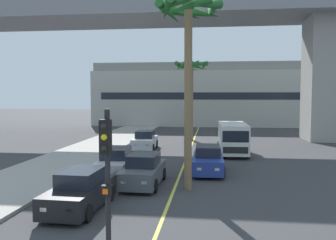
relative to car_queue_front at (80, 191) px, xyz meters
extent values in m
cube|color=#9E9991|center=(-4.64, 2.96, -0.65)|extent=(4.80, 80.00, 0.15)
cube|color=#DBCC4C|center=(3.36, 10.96, -0.72)|extent=(0.14, 56.00, 0.01)
cube|color=gray|center=(3.36, 23.97, 12.63)|extent=(88.56, 8.00, 2.40)
cube|color=gray|center=(15.86, 23.97, 5.36)|extent=(2.80, 4.40, 12.15)
cube|color=#ADB2A8|center=(3.36, 40.89, 3.26)|extent=(31.32, 8.00, 7.95)
cube|color=gray|center=(3.36, 40.89, 7.83)|extent=(30.70, 7.20, 1.20)
cube|color=black|center=(3.36, 36.87, 3.65)|extent=(28.19, 0.04, 1.00)
cube|color=black|center=(0.00, -0.03, -0.14)|extent=(1.84, 4.16, 0.80)
cube|color=black|center=(0.00, 0.12, 0.54)|extent=(1.46, 2.10, 0.60)
cube|color=#F2EDCC|center=(0.40, -2.06, -0.09)|extent=(0.24, 0.09, 0.14)
cube|color=#F2EDCC|center=(-0.54, -2.02, -0.09)|extent=(0.24, 0.09, 0.14)
cylinder|color=black|center=(0.76, -1.33, -0.40)|extent=(0.24, 0.65, 0.64)
cylinder|color=black|center=(-0.85, -1.27, -0.40)|extent=(0.24, 0.65, 0.64)
cylinder|color=black|center=(0.85, 1.21, -0.40)|extent=(0.24, 0.65, 0.64)
cylinder|color=black|center=(-0.76, 1.27, -0.40)|extent=(0.24, 0.65, 0.64)
cube|color=#B7BABF|center=(-0.35, 15.66, -0.14)|extent=(1.86, 4.16, 0.80)
cube|color=black|center=(-0.36, 15.81, 0.54)|extent=(1.47, 2.10, 0.60)
cube|color=#F2EDCC|center=(0.19, 13.67, -0.09)|extent=(0.24, 0.09, 0.14)
cube|color=#F2EDCC|center=(-0.74, 13.63, -0.09)|extent=(0.24, 0.09, 0.14)
cylinder|color=black|center=(0.50, 14.42, -0.40)|extent=(0.24, 0.65, 0.64)
cylinder|color=black|center=(-1.11, 14.36, -0.40)|extent=(0.24, 0.65, 0.64)
cylinder|color=black|center=(0.41, 16.96, -0.40)|extent=(0.24, 0.65, 0.64)
cylinder|color=black|center=(-1.21, 16.90, -0.40)|extent=(0.24, 0.65, 0.64)
cube|color=navy|center=(4.93, 7.31, -0.14)|extent=(1.76, 4.12, 0.80)
cube|color=black|center=(4.93, 7.46, 0.54)|extent=(1.42, 2.07, 0.60)
cube|color=#F2EDCC|center=(5.42, 5.31, -0.09)|extent=(0.24, 0.08, 0.14)
cube|color=#F2EDCC|center=(4.49, 5.30, -0.09)|extent=(0.24, 0.08, 0.14)
cylinder|color=black|center=(5.75, 6.06, -0.40)|extent=(0.23, 0.64, 0.64)
cylinder|color=black|center=(4.14, 6.03, -0.40)|extent=(0.23, 0.64, 0.64)
cylinder|color=black|center=(5.72, 8.60, -0.40)|extent=(0.23, 0.64, 0.64)
cylinder|color=black|center=(4.10, 8.57, -0.40)|extent=(0.23, 0.64, 0.64)
cube|color=#B7BABF|center=(-0.17, 5.89, -0.14)|extent=(1.84, 4.16, 0.80)
cube|color=black|center=(-0.18, 6.04, 0.54)|extent=(1.46, 2.10, 0.60)
cube|color=#F2EDCC|center=(0.36, 3.90, -0.09)|extent=(0.24, 0.09, 0.14)
cube|color=#F2EDCC|center=(-0.57, 3.87, -0.09)|extent=(0.24, 0.09, 0.14)
cylinder|color=black|center=(0.68, 4.65, -0.40)|extent=(0.24, 0.65, 0.64)
cylinder|color=black|center=(-0.94, 4.60, -0.40)|extent=(0.24, 0.65, 0.64)
cylinder|color=black|center=(0.59, 7.19, -0.40)|extent=(0.24, 0.65, 0.64)
cylinder|color=black|center=(-1.02, 7.14, -0.40)|extent=(0.24, 0.65, 0.64)
cube|color=#4C5156|center=(1.74, 4.05, -0.14)|extent=(1.78, 4.13, 0.80)
cube|color=black|center=(1.74, 4.20, 0.54)|extent=(1.43, 2.08, 0.60)
cube|color=#F2EDCC|center=(2.17, 2.03, -0.09)|extent=(0.24, 0.08, 0.14)
cube|color=#F2EDCC|center=(1.23, 2.05, -0.09)|extent=(0.24, 0.08, 0.14)
cylinder|color=black|center=(2.52, 2.77, -0.40)|extent=(0.23, 0.64, 0.64)
cylinder|color=black|center=(0.91, 2.80, -0.40)|extent=(0.23, 0.64, 0.64)
cylinder|color=black|center=(2.57, 5.31, -0.40)|extent=(0.23, 0.64, 0.64)
cylinder|color=black|center=(0.96, 5.34, -0.40)|extent=(0.23, 0.64, 0.64)
cube|color=silver|center=(6.72, 14.00, 0.59)|extent=(2.10, 5.24, 2.10)
cube|color=black|center=(6.77, 11.44, 0.94)|extent=(1.80, 0.11, 0.80)
cube|color=black|center=(6.77, 11.38, 0.01)|extent=(1.70, 0.09, 0.44)
cylinder|color=black|center=(7.70, 12.46, -0.34)|extent=(0.27, 0.76, 0.76)
cylinder|color=black|center=(5.80, 12.42, -0.34)|extent=(0.27, 0.76, 0.76)
cylinder|color=black|center=(7.64, 15.58, -0.34)|extent=(0.27, 0.76, 0.76)
cylinder|color=black|center=(5.74, 15.54, -0.34)|extent=(0.27, 0.76, 0.76)
cylinder|color=black|center=(2.81, -5.66, 1.38)|extent=(0.12, 0.12, 4.20)
cube|color=black|center=(2.81, -5.80, 2.88)|extent=(0.24, 0.20, 0.76)
sphere|color=black|center=(2.81, -5.90, 3.12)|extent=(0.14, 0.14, 0.14)
sphere|color=yellow|center=(2.81, -5.90, 2.88)|extent=(0.14, 0.14, 0.14)
sphere|color=black|center=(2.81, -5.90, 2.64)|extent=(0.14, 0.14, 0.14)
cube|color=black|center=(2.81, -5.78, 1.68)|extent=(0.20, 0.16, 0.24)
cube|color=orange|center=(2.81, -5.86, 1.68)|extent=(0.12, 0.03, 0.12)
cylinder|color=brown|center=(3.07, 22.32, 3.01)|extent=(0.45, 0.45, 7.45)
sphere|color=#236028|center=(3.07, 22.32, 6.88)|extent=(0.60, 0.60, 0.60)
cone|color=#236028|center=(4.17, 22.17, 6.51)|extent=(0.76, 2.29, 1.13)
cone|color=#236028|center=(3.77, 23.18, 6.59)|extent=(2.03, 1.78, 0.99)
cone|color=#236028|center=(2.70, 23.38, 6.56)|extent=(2.28, 1.16, 1.04)
cone|color=#236028|center=(2.01, 22.67, 6.65)|extent=(1.12, 2.30, 0.89)
cone|color=#236028|center=(2.11, 21.75, 6.59)|extent=(1.54, 2.17, 0.99)
cone|color=#236028|center=(2.84, 21.23, 6.54)|extent=(2.30, 0.88, 1.07)
cone|color=#236028|center=(3.77, 21.46, 6.70)|extent=(2.03, 1.78, 0.79)
cylinder|color=brown|center=(4.01, 3.51, 3.55)|extent=(0.37, 0.37, 8.54)
sphere|color=#236028|center=(4.01, 3.51, 7.97)|extent=(0.60, 0.60, 0.60)
cone|color=#236028|center=(5.02, 3.44, 7.60)|extent=(0.60, 2.09, 1.11)
cone|color=#236028|center=(4.77, 4.18, 7.66)|extent=(1.70, 1.85, 1.02)
cone|color=#236028|center=(4.09, 4.53, 7.79)|extent=(2.11, 0.61, 0.78)
cone|color=#236028|center=(3.61, 4.45, 7.77)|extent=(2.09, 1.22, 0.83)
cone|color=#236028|center=(3.07, 3.90, 7.68)|extent=(1.20, 2.09, 0.98)
cone|color=#236028|center=(3.03, 3.23, 7.71)|extent=(1.00, 2.12, 0.93)
cone|color=#236028|center=(3.39, 2.71, 7.80)|extent=(1.92, 1.62, 0.78)
cone|color=#236028|center=(4.08, 2.50, 7.65)|extent=(2.10, 0.58, 1.03)
cone|color=#236028|center=(4.80, 2.88, 7.77)|extent=(1.64, 1.90, 0.83)
camera|label=1|loc=(5.10, -13.34, 3.79)|focal=38.32mm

